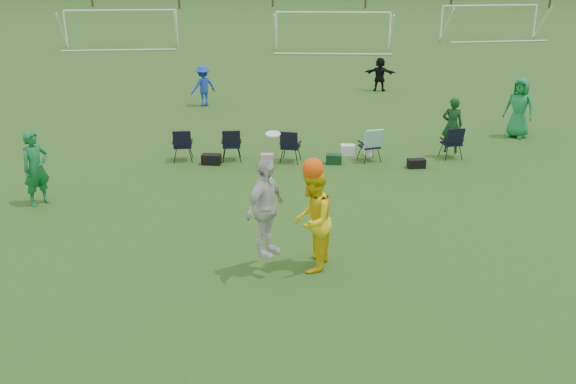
{
  "coord_description": "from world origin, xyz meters",
  "views": [
    {
      "loc": [
        0.28,
        -10.21,
        5.69
      ],
      "look_at": [
        0.52,
        1.89,
        1.25
      ],
      "focal_mm": 40.0,
      "sensor_mm": 36.0,
      "label": 1
    }
  ],
  "objects_px": {
    "fielder_green_far": "(519,108)",
    "fielder_black": "(380,74)",
    "fielder_green_near": "(36,168)",
    "goal_right": "(490,12)",
    "fielder_blue": "(203,86)",
    "center_contest": "(295,215)",
    "goal_left": "(121,18)",
    "goal_mid": "(333,20)"
  },
  "relations": [
    {
      "from": "fielder_black",
      "to": "goal_right",
      "type": "height_order",
      "value": "goal_right"
    },
    {
      "from": "fielder_blue",
      "to": "goal_mid",
      "type": "xyz_separation_m",
      "value": [
        6.64,
        16.42,
        1.11
      ]
    },
    {
      "from": "center_contest",
      "to": "goal_right",
      "type": "relative_size",
      "value": 0.38
    },
    {
      "from": "center_contest",
      "to": "goal_right",
      "type": "height_order",
      "value": "center_contest"
    },
    {
      "from": "fielder_blue",
      "to": "goal_right",
      "type": "xyz_separation_m",
      "value": [
        18.64,
        22.42,
        1.11
      ]
    },
    {
      "from": "fielder_green_far",
      "to": "goal_right",
      "type": "bearing_deg",
      "value": 115.14
    },
    {
      "from": "fielder_blue",
      "to": "goal_left",
      "type": "xyz_separation_m",
      "value": [
        -7.36,
        18.42,
        1.11
      ]
    },
    {
      "from": "fielder_green_far",
      "to": "goal_mid",
      "type": "xyz_separation_m",
      "value": [
        -4.37,
        21.44,
        0.92
      ]
    },
    {
      "from": "goal_left",
      "to": "fielder_green_near",
      "type": "bearing_deg",
      "value": -86.32
    },
    {
      "from": "fielder_green_far",
      "to": "goal_right",
      "type": "height_order",
      "value": "goal_right"
    },
    {
      "from": "fielder_green_far",
      "to": "goal_left",
      "type": "bearing_deg",
      "value": 168.77
    },
    {
      "from": "center_contest",
      "to": "goal_right",
      "type": "distance_m",
      "value": 40.15
    },
    {
      "from": "goal_left",
      "to": "goal_right",
      "type": "distance_m",
      "value": 26.31
    },
    {
      "from": "fielder_green_far",
      "to": "center_contest",
      "type": "distance_m",
      "value": 12.38
    },
    {
      "from": "fielder_green_near",
      "to": "fielder_green_far",
      "type": "bearing_deg",
      "value": -25.55
    },
    {
      "from": "fielder_green_far",
      "to": "fielder_black",
      "type": "xyz_separation_m",
      "value": [
        -3.4,
        8.02,
        -0.24
      ]
    },
    {
      "from": "fielder_green_near",
      "to": "fielder_black",
      "type": "bearing_deg",
      "value": 4.3
    },
    {
      "from": "center_contest",
      "to": "goal_left",
      "type": "distance_m",
      "value": 34.75
    },
    {
      "from": "fielder_black",
      "to": "goal_mid",
      "type": "height_order",
      "value": "goal_mid"
    },
    {
      "from": "fielder_blue",
      "to": "center_contest",
      "type": "relative_size",
      "value": 0.58
    },
    {
      "from": "center_contest",
      "to": "goal_left",
      "type": "bearing_deg",
      "value": 107.8
    },
    {
      "from": "goal_right",
      "to": "goal_mid",
      "type": "bearing_deg",
      "value": -161.43
    },
    {
      "from": "fielder_blue",
      "to": "goal_right",
      "type": "height_order",
      "value": "goal_right"
    },
    {
      "from": "fielder_green_near",
      "to": "fielder_black",
      "type": "distance_m",
      "value": 17.49
    },
    {
      "from": "goal_right",
      "to": "fielder_green_far",
      "type": "bearing_deg",
      "value": -113.54
    },
    {
      "from": "goal_left",
      "to": "fielder_blue",
      "type": "bearing_deg",
      "value": -73.22
    },
    {
      "from": "fielder_blue",
      "to": "center_contest",
      "type": "xyz_separation_m",
      "value": [
        3.26,
        -14.66,
        0.34
      ]
    },
    {
      "from": "fielder_green_far",
      "to": "goal_right",
      "type": "relative_size",
      "value": 0.27
    },
    {
      "from": "fielder_green_near",
      "to": "fielder_blue",
      "type": "xyz_separation_m",
      "value": [
        2.87,
        11.0,
        -0.1
      ]
    },
    {
      "from": "fielder_green_far",
      "to": "fielder_blue",
      "type": "bearing_deg",
      "value": -163.81
    },
    {
      "from": "fielder_blue",
      "to": "goal_left",
      "type": "distance_m",
      "value": 19.87
    },
    {
      "from": "center_contest",
      "to": "goal_mid",
      "type": "bearing_deg",
      "value": 83.8
    },
    {
      "from": "goal_mid",
      "to": "goal_left",
      "type": "bearing_deg",
      "value": 175.87
    },
    {
      "from": "goal_mid",
      "to": "goal_right",
      "type": "height_order",
      "value": "same"
    },
    {
      "from": "goal_right",
      "to": "fielder_blue",
      "type": "bearing_deg",
      "value": -137.74
    },
    {
      "from": "center_contest",
      "to": "goal_right",
      "type": "xyz_separation_m",
      "value": [
        15.38,
        37.08,
        0.77
      ]
    },
    {
      "from": "goal_mid",
      "to": "fielder_blue",
      "type": "bearing_deg",
      "value": -108.02
    },
    {
      "from": "fielder_green_far",
      "to": "fielder_green_near",
      "type": "bearing_deg",
      "value": -116.0
    },
    {
      "from": "fielder_blue",
      "to": "fielder_green_far",
      "type": "height_order",
      "value": "fielder_green_far"
    },
    {
      "from": "fielder_black",
      "to": "goal_left",
      "type": "bearing_deg",
      "value": -33.06
    },
    {
      "from": "fielder_black",
      "to": "goal_left",
      "type": "relative_size",
      "value": 0.2
    },
    {
      "from": "fielder_green_near",
      "to": "fielder_black",
      "type": "relative_size",
      "value": 1.22
    }
  ]
}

